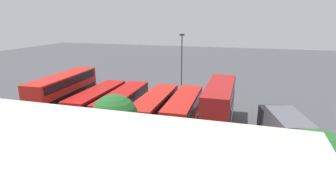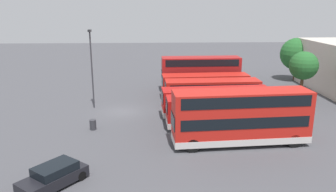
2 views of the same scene
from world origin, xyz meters
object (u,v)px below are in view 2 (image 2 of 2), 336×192
at_px(bus_single_deck_fifth, 223,111).
at_px(bus_double_decker_sixth, 241,116).
at_px(box_truck_blue, 214,70).
at_px(waste_bin_yellow, 93,125).
at_px(bus_single_deck_third, 212,91).
at_px(bus_single_deck_second, 205,85).
at_px(lamp_post_tall, 92,64).
at_px(bus_single_deck_fourth, 216,101).
at_px(bus_double_decker_near_end, 201,73).
at_px(car_hatchback_silver, 54,176).

xyz_separation_m(bus_single_deck_fifth, bus_double_decker_sixth, (4.05, 0.56, 0.83)).
bearing_deg(box_truck_blue, waste_bin_yellow, -36.46).
distance_m(bus_single_deck_third, bus_double_decker_sixth, 11.28).
relative_size(bus_single_deck_second, waste_bin_yellow, 11.33).
bearing_deg(lamp_post_tall, bus_single_deck_fourth, 74.76).
bearing_deg(bus_single_deck_fifth, box_truck_blue, 172.18).
height_order(bus_single_deck_second, lamp_post_tall, lamp_post_tall).
xyz_separation_m(bus_double_decker_near_end, bus_single_deck_third, (6.85, 0.38, -0.83)).
bearing_deg(bus_single_deck_fourth, waste_bin_yellow, -74.50).
relative_size(bus_single_deck_fifth, waste_bin_yellow, 11.34).
distance_m(bus_single_deck_second, bus_double_decker_sixth, 14.41).
distance_m(bus_single_deck_fifth, car_hatchback_silver, 16.35).
bearing_deg(car_hatchback_silver, bus_double_decker_sixth, 114.09).
relative_size(bus_double_decker_sixth, car_hatchback_silver, 2.53).
height_order(bus_single_deck_second, bus_single_deck_fifth, same).
xyz_separation_m(bus_single_deck_second, car_hatchback_silver, (20.38, -12.78, -0.92)).
distance_m(bus_single_deck_third, bus_single_deck_fifth, 7.19).
distance_m(bus_single_deck_third, box_truck_blue, 13.06).
height_order(bus_single_deck_third, bus_double_decker_sixth, bus_double_decker_sixth).
height_order(bus_single_deck_fifth, waste_bin_yellow, bus_single_deck_fifth).
relative_size(bus_single_deck_fourth, box_truck_blue, 1.43).
bearing_deg(bus_single_deck_fifth, bus_single_deck_third, 178.16).
xyz_separation_m(bus_single_deck_third, waste_bin_yellow, (7.33, -12.37, -1.15)).
bearing_deg(bus_single_deck_third, bus_double_decker_near_end, -176.86).
bearing_deg(bus_double_decker_sixth, lamp_post_tall, -128.19).
bearing_deg(bus_single_deck_second, bus_single_deck_third, 5.73).
xyz_separation_m(bus_single_deck_second, bus_single_deck_third, (3.13, 0.31, 0.00)).
relative_size(bus_single_deck_second, bus_double_decker_sixth, 0.95).
distance_m(lamp_post_tall, waste_bin_yellow, 8.35).
relative_size(bus_double_decker_sixth, waste_bin_yellow, 11.91).
distance_m(bus_double_decker_sixth, waste_bin_yellow, 13.44).
relative_size(bus_single_deck_fourth, bus_single_deck_fifth, 1.05).
height_order(bus_double_decker_near_end, bus_single_deck_second, bus_double_decker_near_end).
distance_m(bus_single_deck_fourth, bus_single_deck_fifth, 3.21).
bearing_deg(car_hatchback_silver, bus_single_deck_fourth, 136.07).
relative_size(bus_double_decker_near_end, box_truck_blue, 1.33).
bearing_deg(car_hatchback_silver, waste_bin_yellow, 175.82).
xyz_separation_m(bus_single_deck_fourth, bus_single_deck_fifth, (3.20, 0.09, -0.00)).
relative_size(car_hatchback_silver, waste_bin_yellow, 4.70).
bearing_deg(bus_single_deck_fourth, bus_double_decker_sixth, 5.12).
bearing_deg(box_truck_blue, bus_single_deck_second, -16.30).
distance_m(bus_single_deck_fifth, box_truck_blue, 20.19).
bearing_deg(bus_double_decker_near_end, bus_single_deck_fifth, 0.59).
bearing_deg(lamp_post_tall, bus_single_deck_fifth, 62.83).
relative_size(bus_double_decker_near_end, bus_double_decker_sixth, 0.93).
height_order(bus_single_deck_second, car_hatchback_silver, bus_single_deck_second).
xyz_separation_m(bus_single_deck_fourth, bus_double_decker_sixth, (7.26, 0.65, 0.83)).
bearing_deg(bus_single_deck_fifth, lamp_post_tall, -117.17).
relative_size(bus_single_deck_third, bus_single_deck_fifth, 1.01).
bearing_deg(bus_double_decker_near_end, box_truck_blue, 154.13).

